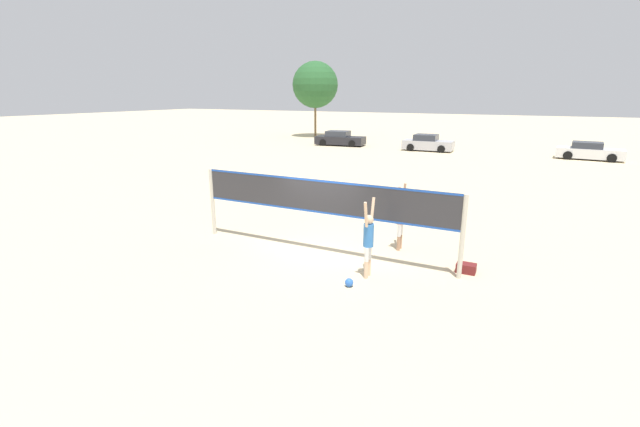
% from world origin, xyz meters
% --- Properties ---
extents(ground_plane, '(200.00, 200.00, 0.00)m').
position_xyz_m(ground_plane, '(0.00, 0.00, 0.00)').
color(ground_plane, beige).
extents(volleyball_net, '(8.63, 0.13, 2.34)m').
position_xyz_m(volleyball_net, '(0.00, 0.00, 1.64)').
color(volleyball_net, beige).
rests_on(volleyball_net, ground_plane).
extents(player_spiker, '(0.28, 0.71, 2.19)m').
position_xyz_m(player_spiker, '(1.99, -1.05, 1.15)').
color(player_spiker, beige).
rests_on(player_spiker, ground_plane).
extents(player_blocker, '(0.28, 0.70, 2.12)m').
position_xyz_m(player_blocker, '(2.14, 1.44, 1.11)').
color(player_blocker, tan).
rests_on(player_blocker, ground_plane).
extents(volleyball, '(0.23, 0.23, 0.23)m').
position_xyz_m(volleyball, '(1.79, -1.85, 0.11)').
color(volleyball, blue).
rests_on(volleyball, ground_plane).
extents(gear_bag, '(0.53, 0.34, 0.26)m').
position_xyz_m(gear_bag, '(4.36, 0.48, 0.13)').
color(gear_bag, maroon).
rests_on(gear_bag, ground_plane).
extents(parked_car_near, '(4.64, 2.14, 1.32)m').
position_xyz_m(parked_car_near, '(9.25, 27.02, 0.60)').
color(parked_car_near, silver).
rests_on(parked_car_near, ground_plane).
extents(parked_car_mid, '(4.88, 2.32, 1.39)m').
position_xyz_m(parked_car_mid, '(-11.50, 26.84, 0.63)').
color(parked_car_mid, '#232328').
rests_on(parked_car_mid, ground_plane).
extents(parked_car_far, '(4.31, 2.09, 1.42)m').
position_xyz_m(parked_car_far, '(-2.95, 26.68, 0.64)').
color(parked_car_far, '#B7B7BC').
rests_on(parked_car_far, ground_plane).
extents(tree_left_cluster, '(5.19, 5.19, 8.43)m').
position_xyz_m(tree_left_cluster, '(-17.78, 33.75, 5.83)').
color(tree_left_cluster, brown).
rests_on(tree_left_cluster, ground_plane).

